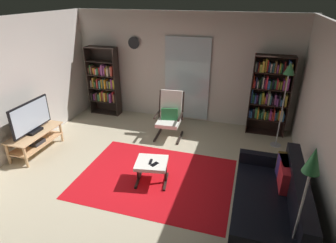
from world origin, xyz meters
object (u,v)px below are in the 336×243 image
object	(u,v)px
tv_stand	(35,139)
lounge_armchair	(170,114)
ottoman	(152,165)
tv_remote	(151,162)
leather_sofa	(271,205)
floor_lamp_by_sofa	(308,180)
wall_clock	(134,43)
television	(31,118)
bookshelf_near_tv	(104,83)
cell_phone	(155,164)
bookshelf_near_sofa	(270,93)
floor_lamp_by_shelf	(288,79)

from	to	relation	value
tv_stand	lounge_armchair	bearing A→B (deg)	31.99
ottoman	tv_remote	world-z (taller)	tv_remote
leather_sofa	ottoman	size ratio (longest dim) A/B	3.20
lounge_armchair	floor_lamp_by_sofa	xyz separation A→B (m)	(2.27, -2.92, 0.79)
lounge_armchair	wall_clock	bearing A→B (deg)	141.25
tv_remote	floor_lamp_by_sofa	world-z (taller)	floor_lamp_by_sofa
television	wall_clock	bearing A→B (deg)	64.30
tv_stand	television	distance (m)	0.46
leather_sofa	floor_lamp_by_sofa	bearing A→B (deg)	-78.19
bookshelf_near_tv	cell_phone	xyz separation A→B (m)	(2.27, -2.57, -0.43)
television	ottoman	xyz separation A→B (m)	(2.57, -0.26, -0.42)
cell_phone	bookshelf_near_tv	bearing A→B (deg)	156.06
ottoman	cell_phone	xyz separation A→B (m)	(0.08, -0.06, 0.08)
television	tv_remote	distance (m)	2.61
bookshelf_near_tv	cell_phone	world-z (taller)	bookshelf_near_tv
bookshelf_near_tv	wall_clock	distance (m)	1.30
leather_sofa	wall_clock	xyz separation A→B (m)	(-3.30, 3.09, 1.55)
tv_stand	bookshelf_near_sofa	bearing A→B (deg)	26.99
tv_stand	lounge_armchair	xyz separation A→B (m)	(2.38, 1.49, 0.24)
tv_remote	bookshelf_near_sofa	bearing A→B (deg)	44.70
tv_remote	wall_clock	xyz separation A→B (m)	(-1.39, 2.73, 1.43)
floor_lamp_by_shelf	bookshelf_near_tv	bearing A→B (deg)	172.66
tv_remote	television	bearing A→B (deg)	164.75
bookshelf_near_tv	tv_remote	bearing A→B (deg)	-49.02
television	leather_sofa	xyz separation A→B (m)	(4.48, -0.65, -0.45)
bookshelf_near_sofa	leather_sofa	world-z (taller)	bookshelf_near_sofa
bookshelf_near_tv	cell_phone	size ratio (longest dim) A/B	12.53
floor_lamp_by_shelf	cell_phone	bearing A→B (deg)	-135.15
lounge_armchair	cell_phone	xyz separation A→B (m)	(0.27, -1.81, -0.12)
tv_stand	television	bearing A→B (deg)	71.57
television	floor_lamp_by_sofa	distance (m)	4.90
floor_lamp_by_sofa	bookshelf_near_sofa	bearing A→B (deg)	93.30
cell_phone	wall_clock	world-z (taller)	wall_clock
ottoman	tv_remote	xyz separation A→B (m)	(-0.00, -0.02, 0.08)
tv_stand	bookshelf_near_sofa	size ratio (longest dim) A/B	0.64
tv_remote	cell_phone	xyz separation A→B (m)	(0.08, -0.05, -0.00)
floor_lamp_by_shelf	wall_clock	world-z (taller)	wall_clock
cell_phone	television	bearing A→B (deg)	-162.51
tv_stand	tv_remote	bearing A→B (deg)	-6.12
floor_lamp_by_sofa	ottoman	bearing A→B (deg)	150.37
television	lounge_armchair	bearing A→B (deg)	31.90
bookshelf_near_sofa	tv_remote	bearing A→B (deg)	-126.33
tv_stand	tv_remote	xyz separation A→B (m)	(2.57, -0.28, 0.12)
tv_stand	leather_sofa	distance (m)	4.53
bookshelf_near_sofa	wall_clock	world-z (taller)	wall_clock
floor_lamp_by_sofa	lounge_armchair	bearing A→B (deg)	127.83
tv_stand	ottoman	distance (m)	2.59
ottoman	bookshelf_near_tv	bearing A→B (deg)	131.25
ottoman	floor_lamp_by_shelf	bearing A→B (deg)	42.84
bookshelf_near_tv	floor_lamp_by_shelf	distance (m)	4.38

